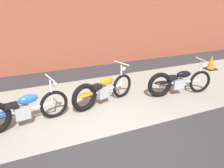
{
  "coord_description": "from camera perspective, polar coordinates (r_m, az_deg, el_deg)",
  "views": [
    {
      "loc": [
        -1.65,
        -3.74,
        2.73
      ],
      "look_at": [
        0.48,
        0.95,
        0.75
      ],
      "focal_mm": 36.99,
      "sensor_mm": 36.0,
      "label": 1
    }
  ],
  "objects": [
    {
      "name": "sidewalk_slab",
      "position": [
        6.35,
        -6.99,
        -4.6
      ],
      "size": [
        36.0,
        3.5,
        0.01
      ],
      "primitive_type": "cube",
      "color": "gray",
      "rests_on": "ground"
    },
    {
      "name": "ground_plane",
      "position": [
        4.91,
        -0.55,
        -12.74
      ],
      "size": [
        80.0,
        80.0,
        0.0
      ],
      "primitive_type": "plane",
      "color": "#2D2D30"
    },
    {
      "name": "traffic_cone",
      "position": [
        9.87,
        23.3,
        4.74
      ],
      "size": [
        0.4,
        0.4,
        0.55
      ],
      "color": "orange",
      "rests_on": "ground"
    },
    {
      "name": "motorcycle_orange",
      "position": [
        6.03,
        -3.03,
        -1.78
      ],
      "size": [
        1.95,
        0.82,
        1.03
      ],
      "rotation": [
        0.0,
        0.0,
        0.3
      ],
      "color": "black",
      "rests_on": "ground"
    },
    {
      "name": "motorcycle_black",
      "position": [
        6.88,
        15.42,
        0.43
      ],
      "size": [
        1.99,
        0.67,
        1.03
      ],
      "rotation": [
        0.0,
        0.0,
        -0.17
      ],
      "color": "black",
      "rests_on": "ground"
    },
    {
      "name": "motorcycle_blue",
      "position": [
        5.41,
        -22.22,
        -6.21
      ],
      "size": [
        2.0,
        0.62,
        1.03
      ],
      "rotation": [
        0.0,
        0.0,
        0.16
      ],
      "color": "black",
      "rests_on": "ground"
    }
  ]
}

